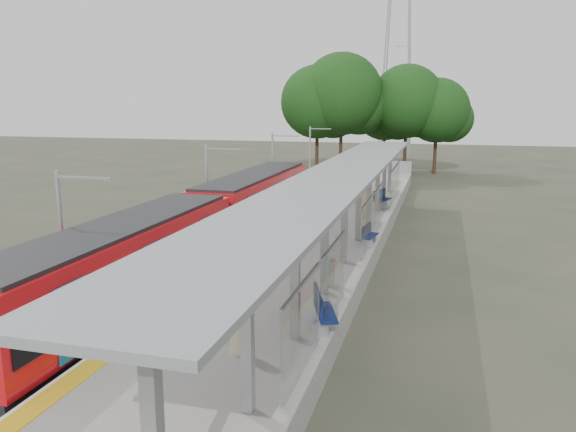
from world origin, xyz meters
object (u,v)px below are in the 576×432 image
object	(u,v)px
train	(205,226)
bench_mid	(369,234)
bench_near	(322,309)
litter_bin	(329,272)
bench_far	(381,198)
info_pillar_far	(364,205)
info_pillar_near	(237,329)

from	to	relation	value
train	bench_mid	distance (m)	7.64
bench_near	train	bearing A→B (deg)	113.38
bench_mid	litter_bin	distance (m)	6.40
bench_mid	bench_far	size ratio (longest dim) A/B	0.84
info_pillar_far	litter_bin	xyz separation A→B (m)	(0.35, -11.99, -0.37)
litter_bin	info_pillar_far	bearing A→B (deg)	91.68
bench_far	litter_bin	bearing A→B (deg)	-72.12
bench_near	bench_mid	xyz separation A→B (m)	(0.02, 10.37, -0.10)
bench_near	info_pillar_far	xyz separation A→B (m)	(-0.96, 15.99, 0.25)
bench_mid	info_pillar_near	world-z (taller)	info_pillar_near
bench_near	info_pillar_near	world-z (taller)	info_pillar_near
bench_mid	info_pillar_far	world-z (taller)	info_pillar_far
bench_far	info_pillar_far	xyz separation A→B (m)	(-0.51, -4.18, 0.25)
bench_mid	train	bearing A→B (deg)	-150.67
bench_near	litter_bin	world-z (taller)	bench_near
train	litter_bin	size ratio (longest dim) A/B	27.92
info_pillar_far	litter_bin	world-z (taller)	info_pillar_far
train	bench_far	distance (m)	14.18
train	info_pillar_far	bearing A→B (deg)	53.68
train	info_pillar_near	size ratio (longest dim) A/B	17.12
bench_far	litter_bin	world-z (taller)	bench_far
info_pillar_near	bench_far	bearing A→B (deg)	65.12
train	bench_far	world-z (taller)	train
litter_bin	bench_far	bearing A→B (deg)	89.45
info_pillar_far	train	bearing A→B (deg)	-141.01
bench_near	litter_bin	distance (m)	4.05
train	bench_near	world-z (taller)	train
train	bench_mid	bearing A→B (deg)	20.98
bench_mid	info_pillar_far	xyz separation A→B (m)	(-0.98, 5.62, 0.35)
bench_mid	info_pillar_near	bearing A→B (deg)	-90.02
bench_far	litter_bin	xyz separation A→B (m)	(-0.16, -16.16, -0.12)
info_pillar_far	bench_near	bearing A→B (deg)	-101.25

